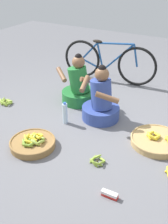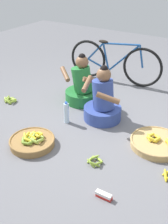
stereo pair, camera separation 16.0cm
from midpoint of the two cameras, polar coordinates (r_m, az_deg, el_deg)
ground_plane at (r=3.70m, az=0.28°, el=-3.39°), size 10.00×10.00×0.00m
vendor_woman_front at (r=3.81m, az=2.24°, el=1.98°), size 0.68×0.55×0.79m
vendor_woman_behind at (r=4.27m, az=-2.19°, el=5.08°), size 0.75×0.52×0.77m
bicycle_leaning at (r=5.01m, az=4.09°, el=10.21°), size 1.70×0.22×0.73m
banana_basket_back_center at (r=3.41m, az=-11.76°, el=-6.21°), size 0.55×0.55×0.16m
banana_basket_near_bicycle at (r=3.48m, az=13.42°, el=-5.67°), size 0.64×0.64×0.15m
loose_bananas_front_right at (r=4.49m, az=-16.69°, el=1.99°), size 0.23×0.20×0.09m
loose_bananas_near_vendor at (r=3.12m, az=1.26°, el=-9.95°), size 0.19×0.20×0.08m
water_bottle at (r=3.76m, az=-5.12°, el=-0.30°), size 0.07×0.07×0.31m
packet_carton_stack at (r=2.76m, az=3.53°, el=-16.51°), size 0.16×0.06×0.06m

